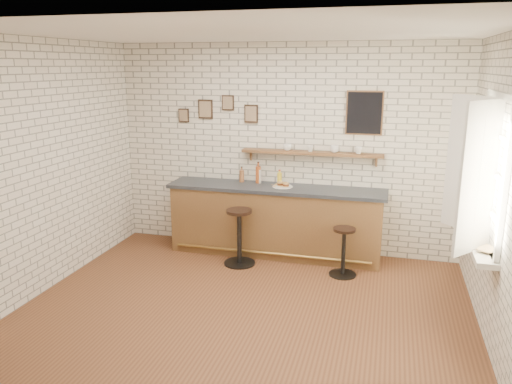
% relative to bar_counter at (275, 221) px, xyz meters
% --- Properties ---
extents(ground, '(5.00, 5.00, 0.00)m').
position_rel_bar_counter_xyz_m(ground, '(0.06, -1.70, -0.51)').
color(ground, brown).
rests_on(ground, ground).
extents(bar_counter, '(3.10, 0.65, 1.01)m').
position_rel_bar_counter_xyz_m(bar_counter, '(0.00, 0.00, 0.00)').
color(bar_counter, brown).
rests_on(bar_counter, ground).
extents(sandwich_plate, '(0.28, 0.28, 0.01)m').
position_rel_bar_counter_xyz_m(sandwich_plate, '(0.10, 0.01, 0.51)').
color(sandwich_plate, white).
rests_on(sandwich_plate, bar_counter).
extents(ciabatta_sandwich, '(0.21, 0.15, 0.06)m').
position_rel_bar_counter_xyz_m(ciabatta_sandwich, '(0.11, 0.01, 0.55)').
color(ciabatta_sandwich, tan).
rests_on(ciabatta_sandwich, sandwich_plate).
extents(potato_chips, '(0.27, 0.19, 0.00)m').
position_rel_bar_counter_xyz_m(potato_chips, '(0.09, 0.01, 0.52)').
color(potato_chips, gold).
rests_on(potato_chips, sandwich_plate).
extents(bitters_bottle_brown, '(0.07, 0.07, 0.23)m').
position_rel_bar_counter_xyz_m(bitters_bottle_brown, '(-0.55, 0.16, 0.60)').
color(bitters_bottle_brown, brown).
rests_on(bitters_bottle_brown, bar_counter).
extents(bitters_bottle_white, '(0.07, 0.07, 0.26)m').
position_rel_bar_counter_xyz_m(bitters_bottle_white, '(-0.29, 0.16, 0.61)').
color(bitters_bottle_white, beige).
rests_on(bitters_bottle_white, bar_counter).
extents(bitters_bottle_amber, '(0.08, 0.08, 0.31)m').
position_rel_bar_counter_xyz_m(bitters_bottle_amber, '(-0.30, 0.16, 0.63)').
color(bitters_bottle_amber, '#A5471A').
rests_on(bitters_bottle_amber, bar_counter).
extents(condiment_bottle_yellow, '(0.07, 0.07, 0.21)m').
position_rel_bar_counter_xyz_m(condiment_bottle_yellow, '(0.02, 0.16, 0.59)').
color(condiment_bottle_yellow, yellow).
rests_on(condiment_bottle_yellow, bar_counter).
extents(bar_stool_left, '(0.45, 0.45, 0.78)m').
position_rel_bar_counter_xyz_m(bar_stool_left, '(-0.39, -0.51, -0.09)').
color(bar_stool_left, black).
rests_on(bar_stool_left, ground).
extents(bar_stool_right, '(0.36, 0.36, 0.65)m').
position_rel_bar_counter_xyz_m(bar_stool_right, '(1.03, -0.52, -0.16)').
color(bar_stool_right, black).
rests_on(bar_stool_right, ground).
extents(wall_shelf, '(2.00, 0.18, 0.18)m').
position_rel_bar_counter_xyz_m(wall_shelf, '(0.46, 0.20, 0.97)').
color(wall_shelf, brown).
rests_on(wall_shelf, ground).
extents(shelf_cup_a, '(0.14, 0.14, 0.09)m').
position_rel_bar_counter_xyz_m(shelf_cup_a, '(0.12, 0.20, 1.04)').
color(shelf_cup_a, white).
rests_on(shelf_cup_a, wall_shelf).
extents(shelf_cup_b, '(0.12, 0.12, 0.08)m').
position_rel_bar_counter_xyz_m(shelf_cup_b, '(0.45, 0.20, 1.03)').
color(shelf_cup_b, white).
rests_on(shelf_cup_b, wall_shelf).
extents(shelf_cup_c, '(0.17, 0.17, 0.10)m').
position_rel_bar_counter_xyz_m(shelf_cup_c, '(0.79, 0.20, 1.04)').
color(shelf_cup_c, white).
rests_on(shelf_cup_c, wall_shelf).
extents(shelf_cup_d, '(0.12, 0.12, 0.10)m').
position_rel_bar_counter_xyz_m(shelf_cup_d, '(1.11, 0.20, 1.04)').
color(shelf_cup_d, white).
rests_on(shelf_cup_d, wall_shelf).
extents(back_wall_decor, '(2.96, 0.02, 0.56)m').
position_rel_bar_counter_xyz_m(back_wall_decor, '(0.29, 0.28, 1.54)').
color(back_wall_decor, black).
rests_on(back_wall_decor, ground).
extents(window_sill, '(0.20, 1.35, 0.06)m').
position_rel_bar_counter_xyz_m(window_sill, '(2.46, -1.40, 0.39)').
color(window_sill, white).
rests_on(window_sill, ground).
extents(casement_window, '(0.40, 1.30, 1.56)m').
position_rel_bar_counter_xyz_m(casement_window, '(2.42, -1.40, 1.14)').
color(casement_window, white).
rests_on(casement_window, ground).
extents(book_lower, '(0.23, 0.25, 0.02)m').
position_rel_bar_counter_xyz_m(book_lower, '(2.44, -1.70, 0.43)').
color(book_lower, tan).
rests_on(book_lower, window_sill).
extents(book_upper, '(0.23, 0.24, 0.01)m').
position_rel_bar_counter_xyz_m(book_upper, '(2.44, -1.70, 0.45)').
color(book_upper, tan).
rests_on(book_upper, book_lower).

